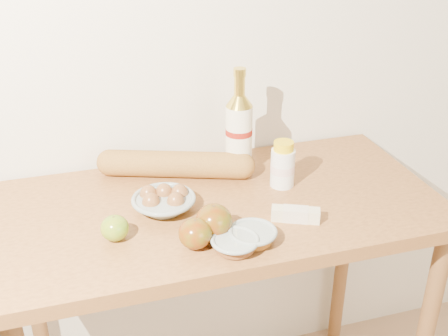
% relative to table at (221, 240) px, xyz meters
% --- Properties ---
extents(back_wall, '(3.50, 0.02, 2.60)m').
position_rel_table_xyz_m(back_wall, '(0.00, 0.33, 0.52)').
color(back_wall, beige).
rests_on(back_wall, ground).
extents(table, '(1.20, 0.60, 0.90)m').
position_rel_table_xyz_m(table, '(0.00, 0.00, 0.00)').
color(table, '#AB6F37').
rests_on(table, ground).
extents(bourbon_bottle, '(0.08, 0.08, 0.32)m').
position_rel_table_xyz_m(bourbon_bottle, '(0.10, 0.16, 0.25)').
color(bourbon_bottle, '#F2EACD').
rests_on(bourbon_bottle, table).
extents(cream_bottle, '(0.07, 0.07, 0.14)m').
position_rel_table_xyz_m(cream_bottle, '(0.20, 0.04, 0.19)').
color(cream_bottle, white).
rests_on(cream_bottle, table).
extents(egg_bowl, '(0.21, 0.21, 0.06)m').
position_rel_table_xyz_m(egg_bowl, '(-0.15, 0.01, 0.15)').
color(egg_bowl, gray).
rests_on(egg_bowl, table).
extents(baguette, '(0.47, 0.23, 0.08)m').
position_rel_table_xyz_m(baguette, '(-0.08, 0.18, 0.16)').
color(baguette, '#AB7934').
rests_on(baguette, table).
extents(apple_yellowgreen, '(0.07, 0.07, 0.06)m').
position_rel_table_xyz_m(apple_yellowgreen, '(-0.30, -0.09, 0.16)').
color(apple_yellowgreen, '#9A971E').
rests_on(apple_yellowgreen, table).
extents(apple_redgreen_front, '(0.11, 0.11, 0.07)m').
position_rel_table_xyz_m(apple_redgreen_front, '(-0.12, -0.18, 0.16)').
color(apple_redgreen_front, '#900F07').
rests_on(apple_redgreen_front, table).
extents(apple_redgreen_right, '(0.09, 0.09, 0.08)m').
position_rel_table_xyz_m(apple_redgreen_right, '(-0.06, -0.15, 0.17)').
color(apple_redgreen_right, maroon).
rests_on(apple_redgreen_right, table).
extents(sugar_bowl, '(0.15, 0.15, 0.03)m').
position_rel_table_xyz_m(sugar_bowl, '(-0.03, -0.22, 0.14)').
color(sugar_bowl, '#919E98').
rests_on(sugar_bowl, table).
extents(syrup_bowl, '(0.15, 0.15, 0.03)m').
position_rel_table_xyz_m(syrup_bowl, '(0.02, -0.20, 0.14)').
color(syrup_bowl, gray).
rests_on(syrup_bowl, table).
extents(butter_stick, '(0.13, 0.08, 0.04)m').
position_rel_table_xyz_m(butter_stick, '(0.16, -0.14, 0.14)').
color(butter_stick, beige).
rests_on(butter_stick, table).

